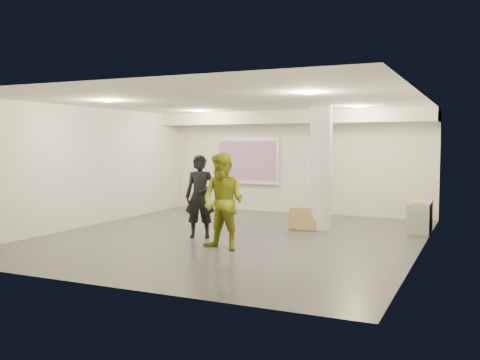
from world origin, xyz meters
The scene contains 20 objects.
floor centered at (0.00, 0.00, 0.00)m, with size 8.00×9.00×0.01m, color #37393E.
ceiling centered at (0.00, 0.00, 3.00)m, with size 8.00×9.00×0.01m, color silver.
wall_back centered at (0.00, 4.50, 1.50)m, with size 8.00×0.01×3.00m, color silver.
wall_front centered at (0.00, -4.50, 1.50)m, with size 8.00×0.01×3.00m, color silver.
wall_left centered at (-4.00, 0.00, 1.50)m, with size 0.01×9.00×3.00m, color silver.
wall_right centered at (4.00, 0.00, 1.50)m, with size 0.01×9.00×3.00m, color silver.
soffit_band centered at (0.00, 3.95, 2.82)m, with size 8.00×1.10×0.36m, color silver.
downlight_nw centered at (-2.20, 2.50, 2.98)m, with size 0.22×0.22×0.02m, color #EDC38A.
downlight_ne centered at (2.20, 2.50, 2.98)m, with size 0.22×0.22×0.02m, color #EDC38A.
downlight_sw centered at (-2.20, -1.50, 2.98)m, with size 0.22×0.22×0.02m, color #EDC38A.
downlight_se centered at (2.20, -1.50, 2.98)m, with size 0.22×0.22×0.02m, color #EDC38A.
column centered at (1.50, 1.80, 1.50)m, with size 0.52×0.52×3.00m, color silver.
projection_screen centered at (-1.60, 4.45, 1.53)m, with size 2.10×0.13×1.42m.
credenza centered at (3.72, 2.52, 0.36)m, with size 0.51×1.22×0.71m, color gray.
papers_stack centered at (3.69, 2.53, 0.72)m, with size 0.25×0.32×0.02m, color silver.
postit_pad centered at (3.69, 2.27, 0.73)m, with size 0.23×0.31×0.03m, color yellow.
cardboard_back centered at (1.22, 1.56, 0.27)m, with size 0.49×0.04×0.54m, color #967448.
cardboard_front centered at (1.01, 1.60, 0.26)m, with size 0.47×0.05×0.51m, color #967448.
woman centered at (-0.61, -0.38, 0.92)m, with size 0.67×0.44×1.84m, color black.
man centered at (0.45, -1.38, 0.95)m, with size 0.92×0.72×1.90m, color olive.
Camera 1 is at (5.06, -10.68, 2.10)m, focal length 40.00 mm.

